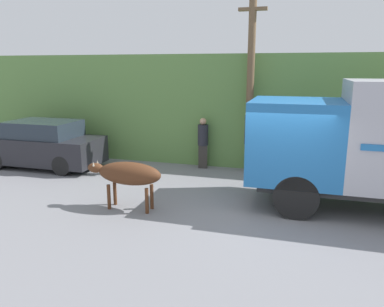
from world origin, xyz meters
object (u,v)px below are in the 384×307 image
pedestrian_on_hill (203,141)px  utility_pole (250,80)px  parked_suv (42,145)px  brown_cow (128,174)px

pedestrian_on_hill → utility_pole: size_ratio=0.30×
parked_suv → pedestrian_on_hill: bearing=12.8°
pedestrian_on_hill → brown_cow: bearing=67.4°
pedestrian_on_hill → utility_pole: 2.65m
parked_suv → utility_pole: bearing=9.3°
parked_suv → pedestrian_on_hill: 5.71m
parked_suv → utility_pole: 7.60m
parked_suv → brown_cow: bearing=-33.3°
parked_suv → utility_pole: utility_pole is taller
brown_cow → pedestrian_on_hill: size_ratio=1.11×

